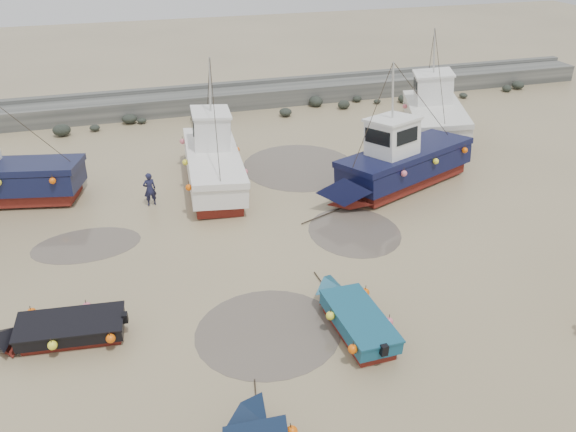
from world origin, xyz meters
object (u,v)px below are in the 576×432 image
at_px(person, 152,205).
at_px(dinghy_2, 354,314).
at_px(dinghy_4, 59,327).
at_px(cabin_boat_1, 211,158).
at_px(cabin_boat_2, 399,163).
at_px(cabin_boat_3, 435,111).

bearing_deg(person, dinghy_2, 106.69).
relative_size(dinghy_4, person, 3.40).
relative_size(cabin_boat_1, person, 6.41).
relative_size(cabin_boat_2, cabin_boat_3, 1.00).
bearing_deg(cabin_boat_3, dinghy_2, -106.41).
bearing_deg(cabin_boat_1, cabin_boat_2, -16.12).
xyz_separation_m(dinghy_2, cabin_boat_3, (12.09, 16.15, 0.77)).
distance_m(dinghy_4, cabin_boat_3, 25.59).
bearing_deg(person, cabin_boat_1, -162.89).
height_order(dinghy_2, person, dinghy_2).
bearing_deg(dinghy_2, cabin_boat_3, 49.95).
distance_m(dinghy_2, dinghy_4, 9.53).
bearing_deg(dinghy_2, person, 114.34).
xyz_separation_m(cabin_boat_2, person, (-11.97, 1.58, -1.33)).
relative_size(dinghy_4, cabin_boat_1, 0.53).
xyz_separation_m(dinghy_2, dinghy_4, (-9.29, 2.11, -0.00)).
height_order(dinghy_2, cabin_boat_1, cabin_boat_1).
bearing_deg(person, cabin_boat_2, 161.58).
bearing_deg(cabin_boat_1, dinghy_4, -118.13).
height_order(cabin_boat_1, cabin_boat_2, same).
relative_size(dinghy_2, cabin_boat_3, 0.54).
relative_size(dinghy_2, dinghy_4, 0.98).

